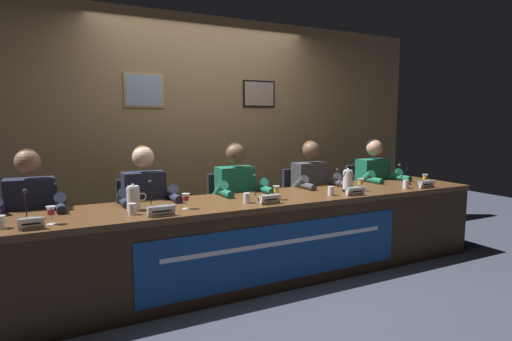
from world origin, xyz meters
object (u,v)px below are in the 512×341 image
water_cup_far_right (406,185)px  microphone_far_right (405,177)px  nameplate_far_left (31,223)px  water_pitcher_right_side (348,179)px  water_cup_center (247,199)px  chair_far_left (34,242)px  nameplate_center (270,199)px  nameplate_far_right (427,184)px  water_cup_far_left (1,223)px  juice_glass_left (186,198)px  juice_glass_center (276,190)px  nameplate_left (161,211)px  chair_far_right (364,203)px  microphone_center (259,191)px  juice_glass_right (361,182)px  juice_glass_far_right (425,178)px  panelist_far_left (31,214)px  chair_right (303,210)px  microphone_right (343,184)px  water_cup_right (331,191)px  panelist_right (314,189)px  microphone_left (153,199)px  microphone_far_left (26,211)px  panelist_center (238,195)px  water_cup_left (132,210)px  nameplate_right (355,191)px  conference_table (262,225)px  water_pitcher_left_side (133,198)px  chair_center (231,219)px  panelist_far_right (377,183)px  panelist_left (146,204)px  juice_glass_far_left (51,212)px

water_cup_far_right → microphone_far_right: 0.30m
nameplate_far_left → water_pitcher_right_side: size_ratio=0.73×
nameplate_far_left → water_cup_center: (1.60, 0.13, -0.00)m
chair_far_left → nameplate_center: size_ratio=4.90×
nameplate_far_right → water_cup_far_left: bearing=178.2°
juice_glass_left → juice_glass_center: bearing=0.2°
nameplate_center → water_cup_center: bearing=142.4°
nameplate_left → chair_far_right: 2.87m
microphone_far_right → microphone_center: bearing=-178.3°
nameplate_left → juice_glass_right: juice_glass_right is taller
juice_glass_far_right → nameplate_far_right: bearing=-131.9°
panelist_far_left → nameplate_center: panelist_far_left is taller
chair_right → microphone_right: (0.04, -0.63, 0.39)m
water_cup_center → water_cup_right: 0.85m
panelist_far_left → panelist_right: bearing=0.0°
microphone_left → panelist_right: 1.85m
microphone_right → microphone_far_left: bearing=179.7°
juice_glass_far_right → nameplate_left: bearing=-177.7°
panelist_center → water_cup_far_right: (1.61, -0.59, 0.08)m
microphone_center → water_pitcher_right_side: microphone_center is taller
microphone_right → water_cup_left: bearing=-177.0°
nameplate_right → conference_table: bearing=168.8°
microphone_left → juice_glass_right: (2.00, -0.13, 0.01)m
chair_right → juice_glass_far_right: size_ratio=7.14×
panelist_center → panelist_far_left: bearing=180.0°
juice_glass_right → chair_far_left: bearing=166.1°
nameplate_far_left → conference_table: bearing=5.4°
panelist_right → water_cup_far_right: (0.72, -0.59, 0.08)m
microphone_left → water_cup_far_left: bearing=-170.4°
microphone_far_left → nameplate_right: microphone_far_left is taller
nameplate_right → water_pitcher_left_side: size_ratio=0.94×
nameplate_far_left → water_cup_far_right: 3.38m
juice_glass_right → chair_far_right: bearing=45.5°
chair_far_left → juice_glass_center: bearing=-20.7°
panelist_far_left → nameplate_left: bearing=-38.4°
panelist_right → juice_glass_far_right: (1.03, -0.56, 0.12)m
water_cup_left → panelist_right: (2.00, 0.53, -0.08)m
chair_center → panelist_far_right: size_ratio=0.73×
nameplate_right → juice_glass_far_right: juice_glass_far_right is taller
panelist_left → water_cup_center: panelist_left is taller
juice_glass_far_left → nameplate_center: size_ratio=0.69×
microphone_center → water_cup_far_left: bearing=-176.6°
water_cup_far_left → water_cup_far_right: size_ratio=1.00×
juice_glass_far_left → nameplate_center: (1.64, -0.07, -0.05)m
nameplate_left → water_cup_far_right: 2.54m
juice_glass_far_left → microphone_center: size_ratio=0.57×
panelist_far_left → microphone_left: size_ratio=5.61×
microphone_center → panelist_center: bearing=89.4°
panelist_far_left → panelist_center: size_ratio=1.00×
conference_table → water_cup_left: size_ratio=55.98×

